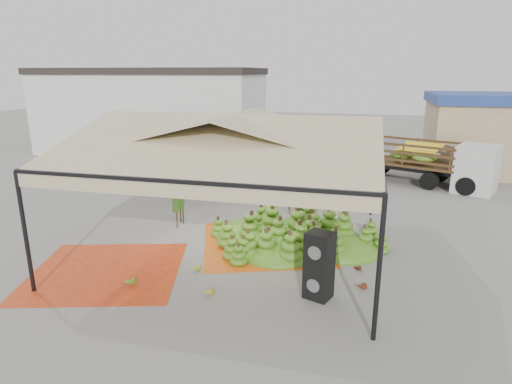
% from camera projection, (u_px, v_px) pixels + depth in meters
% --- Properties ---
extents(ground, '(90.00, 90.00, 0.00)m').
position_uv_depth(ground, '(238.00, 245.00, 13.21)').
color(ground, slate).
rests_on(ground, ground).
extents(canopy_tent, '(8.10, 8.10, 4.00)m').
position_uv_depth(canopy_tent, '(237.00, 138.00, 12.32)').
color(canopy_tent, black).
rests_on(canopy_tent, ground).
extents(building_white, '(14.30, 6.30, 5.40)m').
position_uv_depth(building_white, '(151.00, 111.00, 27.90)').
color(building_white, silver).
rests_on(building_white, ground).
extents(building_tan, '(6.30, 5.30, 4.10)m').
position_uv_depth(building_tan, '(490.00, 133.00, 22.44)').
color(building_tan, tan).
rests_on(building_tan, ground).
extents(tarp_left, '(4.70, 4.57, 0.01)m').
position_uv_depth(tarp_left, '(107.00, 271.00, 11.46)').
color(tarp_left, '#C54312').
rests_on(tarp_left, ground).
extents(tarp_right, '(4.85, 4.96, 0.01)m').
position_uv_depth(tarp_right, '(265.00, 243.00, 13.34)').
color(tarp_right, '#DD5E14').
rests_on(tarp_right, ground).
extents(banana_heap, '(5.76, 4.82, 1.19)m').
position_uv_depth(banana_heap, '(297.00, 225.00, 13.15)').
color(banana_heap, '#477318').
rests_on(banana_heap, ground).
extents(hand_yellow_a, '(0.51, 0.45, 0.20)m').
position_uv_depth(hand_yellow_a, '(207.00, 289.00, 10.30)').
color(hand_yellow_a, '#B08A23').
rests_on(hand_yellow_a, ground).
extents(hand_yellow_b, '(0.51, 0.43, 0.22)m').
position_uv_depth(hand_yellow_b, '(194.00, 266.00, 11.49)').
color(hand_yellow_b, gold).
rests_on(hand_yellow_b, ground).
extents(hand_red_a, '(0.58, 0.53, 0.21)m').
position_uv_depth(hand_red_a, '(360.00, 283.00, 10.57)').
color(hand_red_a, brown).
rests_on(hand_red_a, ground).
extents(hand_red_b, '(0.49, 0.46, 0.18)m').
position_uv_depth(hand_red_b, '(356.00, 268.00, 11.45)').
color(hand_red_b, '#572D13').
rests_on(hand_red_b, ground).
extents(hand_green, '(0.50, 0.41, 0.22)m').
position_uv_depth(hand_green, '(128.00, 279.00, 10.77)').
color(hand_green, '#3F831B').
rests_on(hand_green, ground).
extents(hanging_bunches, '(1.74, 0.24, 0.20)m').
position_uv_depth(hanging_bunches, '(297.00, 161.00, 12.55)').
color(hanging_bunches, '#487217').
rests_on(hanging_bunches, ground).
extents(speaker_stack, '(0.74, 0.69, 1.63)m').
position_uv_depth(speaker_stack, '(319.00, 265.00, 9.92)').
color(speaker_stack, black).
rests_on(speaker_stack, ground).
extents(banana_leaves, '(0.96, 1.36, 3.70)m').
position_uv_depth(banana_leaves, '(179.00, 227.00, 14.76)').
color(banana_leaves, '#356C1C').
rests_on(banana_leaves, ground).
extents(vendor, '(0.61, 0.45, 1.54)m').
position_uv_depth(vendor, '(293.00, 194.00, 15.94)').
color(vendor, gray).
rests_on(vendor, ground).
extents(truck_left, '(6.20, 2.59, 2.07)m').
position_uv_depth(truck_left, '(238.00, 157.00, 20.09)').
color(truck_left, '#50391A').
rests_on(truck_left, ground).
extents(truck_right, '(6.33, 4.19, 2.06)m').
position_uv_depth(truck_right, '(431.00, 158.00, 19.93)').
color(truck_right, '#4F391A').
rests_on(truck_right, ground).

